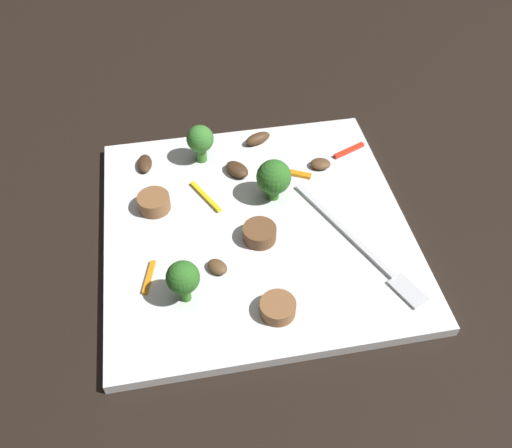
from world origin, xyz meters
name	(u,v)px	position (x,y,z in m)	size (l,w,h in m)	color
ground_plane	(256,231)	(0.00, 0.00, 0.00)	(1.40, 1.40, 0.00)	black
plate	(256,228)	(0.00, 0.00, 0.01)	(0.30, 0.30, 0.01)	white
fork	(364,249)	(0.05, 0.10, 0.01)	(0.17, 0.08, 0.00)	silver
broccoli_floret_0	(274,178)	(-0.03, 0.02, 0.04)	(0.04, 0.04, 0.05)	#347525
broccoli_floret_1	(183,278)	(0.08, -0.08, 0.04)	(0.03, 0.03, 0.05)	#347525
broccoli_floret_2	(200,140)	(-0.11, -0.04, 0.04)	(0.03, 0.03, 0.04)	#408630
sausage_slice_0	(154,202)	(-0.04, -0.10, 0.02)	(0.03, 0.03, 0.02)	brown
sausage_slice_1	(275,308)	(0.11, 0.00, 0.02)	(0.03, 0.03, 0.01)	brown
sausage_slice_2	(257,234)	(0.02, 0.00, 0.02)	(0.03, 0.03, 0.01)	brown
mushroom_0	(217,267)	(0.05, -0.05, 0.02)	(0.02, 0.01, 0.01)	brown
mushroom_1	(258,138)	(-0.12, 0.02, 0.02)	(0.03, 0.01, 0.01)	#4C331E
mushroom_2	(145,163)	(-0.11, -0.10, 0.02)	(0.03, 0.02, 0.01)	#422B19
mushroom_3	(320,164)	(-0.07, 0.08, 0.02)	(0.02, 0.02, 0.01)	brown
mushroom_4	(237,169)	(-0.08, -0.01, 0.02)	(0.03, 0.02, 0.01)	#422B19
pepper_strip_0	(206,197)	(-0.05, -0.05, 0.01)	(0.05, 0.00, 0.00)	yellow
pepper_strip_1	(149,277)	(0.05, -0.11, 0.01)	(0.04, 0.00, 0.00)	orange
pepper_strip_2	(291,173)	(-0.07, 0.05, 0.01)	(0.04, 0.01, 0.00)	orange
pepper_strip_3	(349,150)	(-0.09, 0.12, 0.01)	(0.04, 0.00, 0.00)	red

